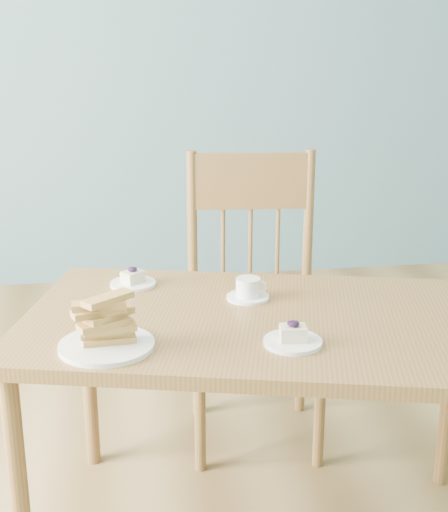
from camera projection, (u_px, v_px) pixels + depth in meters
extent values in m
cube|color=slate|center=(120.00, 44.00, 3.87)|extent=(5.00, 0.01, 2.70)
cube|color=brown|center=(262.00, 323.00, 1.90)|extent=(1.41, 1.02, 0.04)
cylinder|color=brown|center=(19.00, 490.00, 1.76)|extent=(0.05, 0.05, 0.64)
cylinder|color=brown|center=(89.00, 376.00, 2.35)|extent=(0.05, 0.05, 0.64)
cube|color=brown|center=(255.00, 316.00, 2.45)|extent=(0.50, 0.48, 0.04)
cylinder|color=brown|center=(200.00, 409.00, 2.33)|extent=(0.04, 0.04, 0.45)
cylinder|color=brown|center=(320.00, 405.00, 2.36)|extent=(0.04, 0.04, 0.45)
cylinder|color=brown|center=(197.00, 359.00, 2.69)|extent=(0.04, 0.04, 0.45)
cylinder|color=brown|center=(301.00, 356.00, 2.71)|extent=(0.04, 0.04, 0.45)
cylinder|color=brown|center=(192.00, 223.00, 2.54)|extent=(0.04, 0.04, 0.52)
cylinder|color=brown|center=(308.00, 221.00, 2.57)|extent=(0.04, 0.04, 0.52)
cube|color=brown|center=(251.00, 181.00, 2.51)|extent=(0.40, 0.06, 0.20)
cylinder|color=brown|center=(223.00, 250.00, 2.58)|extent=(0.02, 0.02, 0.31)
cylinder|color=brown|center=(250.00, 250.00, 2.59)|extent=(0.02, 0.02, 0.31)
cylinder|color=brown|center=(277.00, 249.00, 2.59)|extent=(0.02, 0.02, 0.31)
cylinder|color=white|center=(293.00, 342.00, 1.73)|extent=(0.14, 0.14, 0.01)
cube|color=beige|center=(293.00, 333.00, 1.72)|extent=(0.07, 0.06, 0.04)
ellipsoid|color=black|center=(293.00, 324.00, 1.71)|extent=(0.03, 0.03, 0.01)
sphere|color=black|center=(297.00, 323.00, 1.72)|extent=(0.01, 0.01, 0.01)
sphere|color=black|center=(290.00, 323.00, 1.72)|extent=(0.01, 0.01, 0.01)
sphere|color=black|center=(295.00, 325.00, 1.70)|extent=(0.01, 0.01, 0.01)
cylinder|color=white|center=(133.00, 284.00, 2.13)|extent=(0.14, 0.14, 0.01)
cube|color=beige|center=(133.00, 277.00, 2.13)|extent=(0.08, 0.07, 0.03)
ellipsoid|color=black|center=(132.00, 269.00, 2.12)|extent=(0.03, 0.03, 0.01)
sphere|color=black|center=(135.00, 269.00, 2.12)|extent=(0.01, 0.01, 0.01)
sphere|color=black|center=(130.00, 269.00, 2.12)|extent=(0.01, 0.01, 0.01)
sphere|color=black|center=(133.00, 270.00, 2.11)|extent=(0.01, 0.01, 0.01)
cylinder|color=white|center=(248.00, 297.00, 2.02)|extent=(0.12, 0.12, 0.01)
cylinder|color=white|center=(248.00, 287.00, 2.02)|extent=(0.08, 0.08, 0.05)
cylinder|color=olive|center=(248.00, 280.00, 2.01)|extent=(0.06, 0.06, 0.00)
torus|color=white|center=(260.00, 287.00, 2.02)|extent=(0.04, 0.01, 0.04)
cylinder|color=white|center=(107.00, 345.00, 1.70)|extent=(0.23, 0.23, 0.01)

